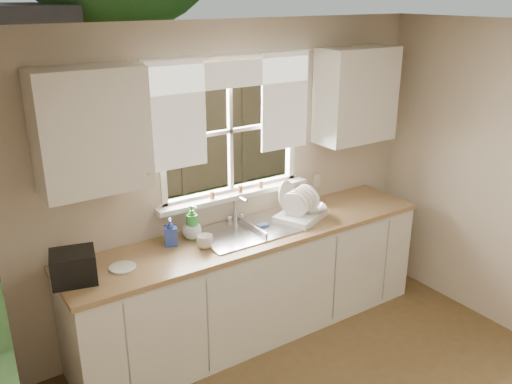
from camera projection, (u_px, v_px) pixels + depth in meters
room_walls at (440, 291)px, 2.78m from camera, size 3.62×4.02×2.50m
ceiling at (462, 35)px, 2.40m from camera, size 3.60×4.00×0.02m
window at (232, 152)px, 4.31m from camera, size 1.38×0.16×1.06m
curtains at (234, 96)px, 4.12m from camera, size 1.50×0.03×0.81m
base_cabinets at (254, 284)px, 4.43m from camera, size 3.00×0.62×0.87m
countertop at (254, 234)px, 4.27m from camera, size 3.04×0.65×0.04m
upper_cabinet_left at (91, 131)px, 3.45m from camera, size 0.70×0.33×0.80m
upper_cabinet_right at (356, 95)px, 4.65m from camera, size 0.70×0.33×0.80m
wall_outlet at (316, 180)px, 4.90m from camera, size 0.08×0.01×0.12m
sill_jars at (238, 189)px, 4.38m from camera, size 0.50×0.04×0.06m
sink at (252, 238)px, 4.31m from camera, size 0.88×0.52×0.40m
dish_rack at (300, 209)px, 4.47m from camera, size 0.50×0.45×0.30m
bowl at (314, 209)px, 4.50m from camera, size 0.27×0.27×0.05m
soap_bottle_a at (192, 222)px, 4.09m from camera, size 0.14×0.14×0.27m
soap_bottle_b at (170, 232)px, 4.00m from camera, size 0.12×0.12×0.21m
soap_bottle_c at (192, 227)px, 4.11m from camera, size 0.16×0.16×0.19m
saucer at (123, 267)px, 3.69m from camera, size 0.18×0.18×0.01m
cup at (205, 242)px, 3.97m from camera, size 0.16×0.16×0.10m
black_appliance at (73, 267)px, 3.50m from camera, size 0.33×0.30×0.21m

